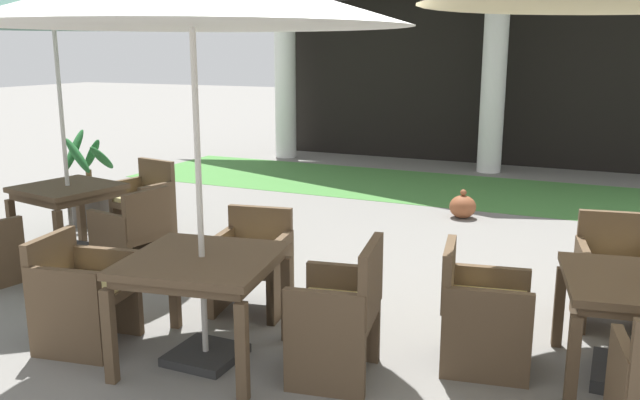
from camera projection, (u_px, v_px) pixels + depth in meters
The scene contains 14 objects.
ground_plane at pixel (282, 355), 4.69m from camera, with size 60.00×60.00×0.00m, color gray.
lawn_strip at pixel (467, 190), 10.14m from camera, with size 11.05×2.51×0.01m, color #47843D.
patio_table_near_foreground at pixel (68, 196), 6.79m from camera, with size 1.03×1.03×0.76m.
patio_umbrella_near_foreground at pixel (52, 8), 6.38m from camera, with size 2.74×2.74×2.78m.
patio_chair_near_foreground_east at pixel (133, 235), 6.30m from camera, with size 0.66×0.64×0.86m.
patio_chair_near_foreground_north at pixel (145, 202), 7.63m from camera, with size 0.66×0.60×0.87m.
patio_table_mid_left at pixel (202, 270), 4.49m from camera, with size 1.13×1.13×0.75m.
patio_chair_mid_left_west at pixel (82, 293), 4.78m from camera, with size 0.67×0.66×0.82m.
patio_chair_mid_left_north at pixel (252, 263), 5.45m from camera, with size 0.66×0.64×0.83m.
patio_chair_mid_left_east at pixel (340, 315), 4.31m from camera, with size 0.62×0.67×0.93m.
patio_chair_mid_right_west at pixel (482, 311), 4.47m from camera, with size 0.66×0.63×0.84m.
patio_chair_mid_right_north at pixel (615, 275), 5.16m from camera, with size 0.65×0.63×0.86m.
potted_palm_left_edge at pixel (90, 199), 8.14m from camera, with size 0.54×0.51×1.18m.
terracotta_urn at pixel (463, 206), 8.49m from camera, with size 0.34×0.34×0.37m.
Camera 1 is at (2.03, -3.84, 2.12)m, focal length 37.22 mm.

